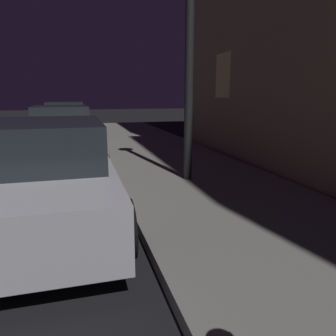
# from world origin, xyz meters

# --- Properties ---
(car_silver) EXTENTS (2.04, 4.41, 1.43)m
(car_silver) POSITION_xyz_m (2.85, 3.50, 0.70)
(car_silver) COLOR #B7B7BF
(car_silver) RESTS_ON ground
(car_white) EXTENTS (2.18, 4.41, 1.43)m
(car_white) POSITION_xyz_m (2.85, 9.38, 0.71)
(car_white) COLOR silver
(car_white) RESTS_ON ground
(car_green) EXTENTS (2.26, 4.27, 1.43)m
(car_green) POSITION_xyz_m (2.85, 15.36, 0.71)
(car_green) COLOR #19592D
(car_green) RESTS_ON ground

